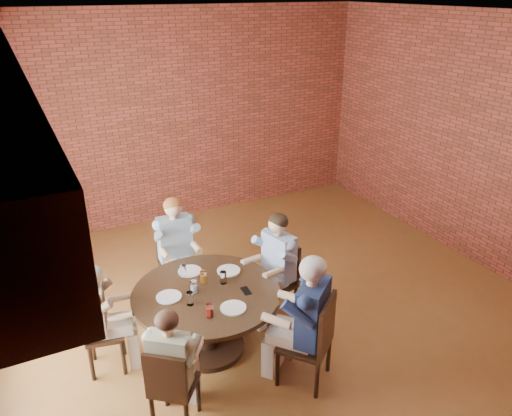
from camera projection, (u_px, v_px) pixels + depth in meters
name	position (u px, v px, depth m)	size (l,w,h in m)	color
floor	(280.00, 326.00, 5.86)	(7.00, 7.00, 0.00)	brown
ceiling	(288.00, 17.00, 4.47)	(7.00, 7.00, 0.00)	white
wall_back	(175.00, 118.00, 8.01)	(7.00, 7.00, 0.00)	brown
wall_right	(500.00, 149.00, 6.51)	(7.00, 7.00, 0.00)	brown
dining_table	(207.00, 309.00, 5.27)	(1.55, 1.55, 0.75)	#311D10
chair_a	(280.00, 276.00, 5.91)	(0.51, 0.51, 0.93)	#311D10
diner_a	(275.00, 267.00, 5.79)	(0.52, 0.64, 1.32)	#3A6198
chair_b	(176.00, 258.00, 6.30)	(0.45, 0.45, 0.94)	#311D10
diner_b	(177.00, 250.00, 6.16)	(0.53, 0.65, 1.34)	gray
chair_c	(97.00, 330.00, 5.02)	(0.44, 0.44, 0.87)	#311D10
diner_c	(103.00, 319.00, 4.99)	(0.46, 0.57, 1.22)	brown
chair_d	(171.00, 386.00, 4.32)	(0.53, 0.53, 0.88)	#311D10
diner_d	(173.00, 368.00, 4.33)	(0.47, 0.57, 1.23)	#B5A98E
chair_e	(314.00, 338.00, 4.84)	(0.65, 0.65, 0.98)	#311D10
diner_e	(306.00, 321.00, 4.80)	(0.57, 0.71, 1.41)	#1A2749
plate_a	(229.00, 271.00, 5.54)	(0.26, 0.26, 0.01)	white
plate_b	(190.00, 271.00, 5.53)	(0.26, 0.26, 0.01)	white
plate_c	(169.00, 297.00, 5.08)	(0.26, 0.26, 0.01)	white
plate_d	(233.00, 308.00, 4.90)	(0.26, 0.26, 0.01)	white
glass_a	(223.00, 278.00, 5.29)	(0.07, 0.07, 0.14)	white
glass_b	(204.00, 277.00, 5.31)	(0.07, 0.07, 0.14)	white
glass_c	(183.00, 271.00, 5.41)	(0.07, 0.07, 0.14)	white
glass_d	(194.00, 287.00, 5.13)	(0.07, 0.07, 0.14)	white
glass_e	(190.00, 298.00, 4.94)	(0.07, 0.07, 0.14)	white
glass_f	(210.00, 310.00, 4.76)	(0.07, 0.07, 0.14)	white
smartphone	(246.00, 291.00, 5.18)	(0.08, 0.15, 0.01)	black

